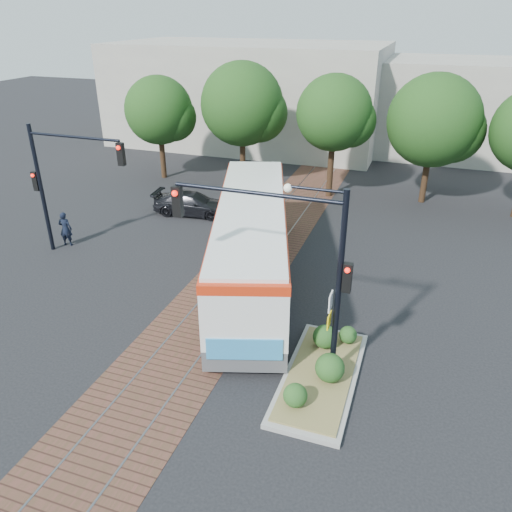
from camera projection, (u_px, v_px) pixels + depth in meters
The scene contains 10 objects.
ground at pixel (196, 332), 17.93m from camera, with size 120.00×120.00×0.00m, color black.
trackbed at pixel (236, 281), 21.31m from camera, with size 3.60×40.00×0.02m.
tree_row at pixel (331, 115), 29.30m from camera, with size 26.40×5.60×7.67m.
warehouses at pixel (339, 99), 40.70m from camera, with size 40.00×13.00×8.00m.
city_bus at pixel (251, 238), 20.62m from camera, with size 6.51×13.01×3.43m.
traffic_island at pixel (322, 369), 15.60m from camera, with size 2.20×5.20×1.13m.
signal_pole_main at pixel (298, 253), 14.26m from camera, with size 5.49×0.46×6.00m.
signal_pole_left at pixel (59, 174), 22.07m from camera, with size 4.99×0.34×6.00m.
officer at pixel (65, 229), 24.16m from camera, with size 0.63×0.41×1.72m, color black.
parked_car at pixel (192, 203), 27.98m from camera, with size 1.77×4.35×1.26m, color black.
Camera 1 is at (6.96, -13.29, 10.42)m, focal length 35.00 mm.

